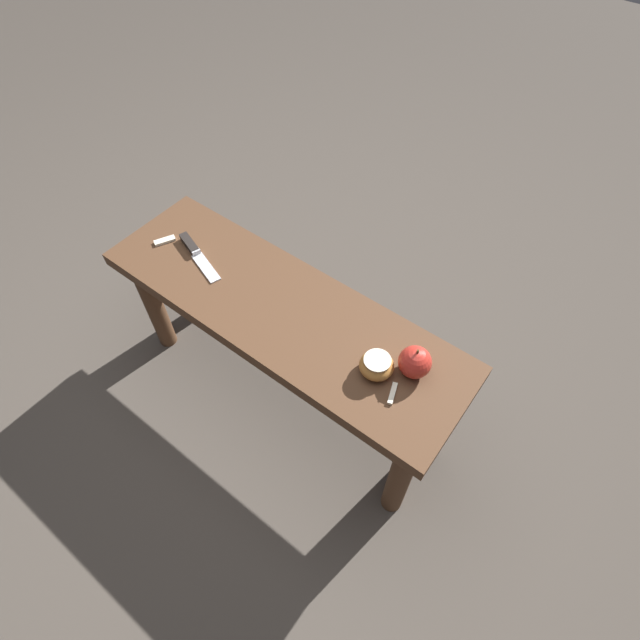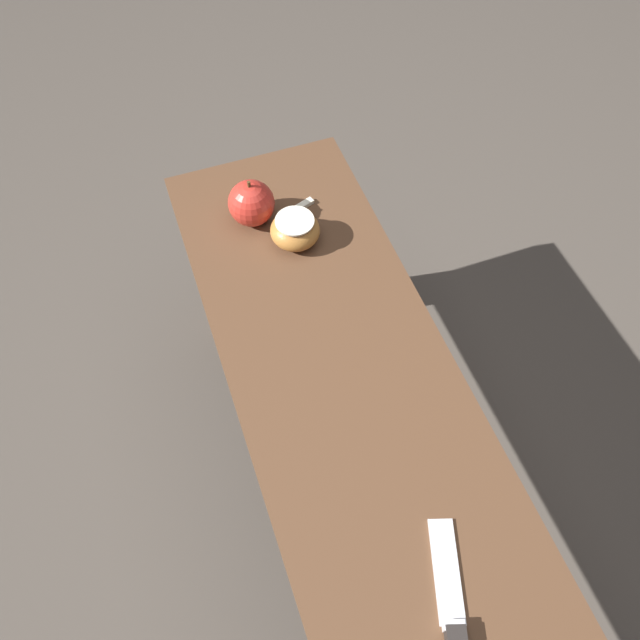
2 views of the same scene
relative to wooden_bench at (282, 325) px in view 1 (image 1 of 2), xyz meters
The scene contains 7 objects.
ground_plane 0.36m from the wooden_bench, ahead, with size 8.00×8.00×0.00m, color #4C443D.
wooden_bench is the anchor object (origin of this frame).
knife 0.34m from the wooden_bench, behind, with size 0.21×0.09×0.02m.
apple_whole 0.41m from the wooden_bench, ahead, with size 0.08×0.08×0.09m.
apple_cut 0.33m from the wooden_bench, ahead, with size 0.08×0.08×0.05m.
apple_slice_near_knife 0.39m from the wooden_bench, ahead, with size 0.03×0.06×0.01m.
apple_slice_center 0.44m from the wooden_bench, behind, with size 0.05×0.06×0.01m.
Camera 1 is at (0.59, -0.60, 1.48)m, focal length 28.00 mm.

